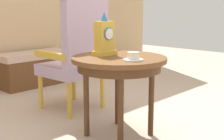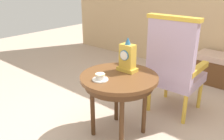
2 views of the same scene
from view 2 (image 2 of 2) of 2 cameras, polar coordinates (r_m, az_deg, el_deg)
ground_plane at (r=2.49m, az=3.21°, el=-15.71°), size 10.00×10.00×0.00m
side_table at (r=2.26m, az=1.68°, el=-3.09°), size 0.73×0.73×0.64m
teacup_left at (r=2.12m, az=-2.82°, el=-1.74°), size 0.14×0.14×0.06m
mantel_clock at (r=2.29m, az=3.68°, el=2.93°), size 0.19×0.11×0.34m
armchair at (r=2.71m, az=14.53°, el=1.14°), size 0.56×0.54×1.14m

